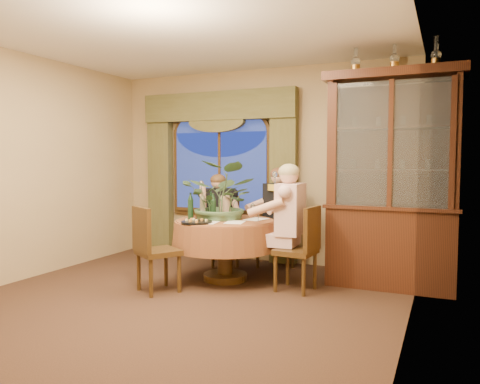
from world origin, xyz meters
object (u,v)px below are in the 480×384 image
at_px(oil_lamp_center, 395,56).
at_px(person_pink, 290,226).
at_px(olive_bowl, 224,219).
at_px(wine_bottle_0, 213,207).
at_px(stoneware_vase, 225,207).
at_px(wine_bottle_2, 191,206).
at_px(china_cabinet, 392,181).
at_px(wine_bottle_1, 203,205).
at_px(oil_lamp_right, 436,52).
at_px(person_back, 218,219).
at_px(wine_bottle_3, 211,204).
at_px(chair_right, 295,249).
at_px(dining_table, 225,250).
at_px(person_scarf, 280,219).
at_px(chair_back_right, 275,233).
at_px(oil_lamp_left, 356,59).
at_px(centerpiece_plant, 223,170).
at_px(chair_back, 225,231).
at_px(chair_front_left, 158,249).

distance_m(oil_lamp_center, person_pink, 2.27).
height_order(olive_bowl, wine_bottle_0, wine_bottle_0).
relative_size(stoneware_vase, wine_bottle_2, 0.87).
height_order(china_cabinet, wine_bottle_1, china_cabinet).
distance_m(oil_lamp_right, person_back, 3.47).
xyz_separation_m(person_back, wine_bottle_1, (0.12, -0.68, 0.27)).
relative_size(oil_lamp_center, stoneware_vase, 1.18).
bearing_deg(wine_bottle_3, chair_right, -12.31).
xyz_separation_m(person_pink, person_back, (-1.30, 0.71, -0.08)).
xyz_separation_m(dining_table, stoneware_vase, (-0.06, 0.13, 0.52)).
xyz_separation_m(person_scarf, wine_bottle_2, (-0.88, -0.87, 0.22)).
relative_size(oil_lamp_center, chair_back_right, 0.35).
height_order(dining_table, wine_bottle_0, wine_bottle_0).
distance_m(chair_back_right, stoneware_vase, 0.93).
relative_size(oil_lamp_left, oil_lamp_right, 1.00).
relative_size(china_cabinet, oil_lamp_center, 7.35).
height_order(person_scarf, stoneware_vase, person_scarf).
relative_size(person_pink, olive_bowl, 9.49).
bearing_deg(wine_bottle_1, centerpiece_plant, 5.89).
height_order(chair_right, person_scarf, person_scarf).
distance_m(person_pink, person_scarf, 0.85).
distance_m(person_pink, stoneware_vase, 0.91).
distance_m(oil_lamp_center, person_scarf, 2.47).
xyz_separation_m(oil_lamp_center, centerpiece_plant, (-1.97, -0.41, -1.31)).
relative_size(stoneware_vase, wine_bottle_3, 0.87).
bearing_deg(stoneware_vase, wine_bottle_3, 169.03).
distance_m(stoneware_vase, wine_bottle_2, 0.43).
relative_size(person_back, olive_bowl, 8.46).
bearing_deg(chair_back, stoneware_vase, 90.15).
height_order(chair_back_right, person_back, person_back).
bearing_deg(china_cabinet, dining_table, -165.26).
distance_m(dining_table, oil_lamp_right, 3.31).
relative_size(olive_bowl, wine_bottle_3, 0.46).
distance_m(person_back, person_scarf, 0.91).
distance_m(chair_back_right, chair_back, 0.73).
relative_size(centerpiece_plant, wine_bottle_2, 3.21).
bearing_deg(wine_bottle_2, chair_back, 85.41).
bearing_deg(dining_table, chair_back, 115.98).
height_order(dining_table, oil_lamp_right, oil_lamp_right).
height_order(chair_back_right, wine_bottle_0, wine_bottle_0).
relative_size(dining_table, china_cabinet, 0.53).
bearing_deg(person_back, dining_table, 90.00).
relative_size(oil_lamp_center, person_back, 0.26).
relative_size(china_cabinet, centerpiece_plant, 2.36).
relative_size(person_pink, stoneware_vase, 5.04).
bearing_deg(wine_bottle_0, centerpiece_plant, 73.32).
relative_size(chair_back, chair_front_left, 1.00).
distance_m(oil_lamp_center, chair_back_right, 2.71).
bearing_deg(wine_bottle_3, wine_bottle_1, -121.58).
bearing_deg(oil_lamp_right, wine_bottle_3, -172.81).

